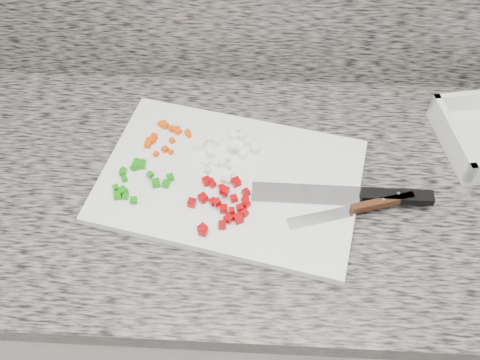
# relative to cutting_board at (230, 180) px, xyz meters

# --- Properties ---
(cabinet) EXTENTS (3.92, 0.62, 0.86)m
(cabinet) POSITION_rel_cutting_board_xyz_m (0.09, 0.00, -0.48)
(cabinet) COLOR beige
(cabinet) RESTS_ON ground
(countertop) EXTENTS (3.96, 0.64, 0.04)m
(countertop) POSITION_rel_cutting_board_xyz_m (0.09, 0.00, -0.03)
(countertop) COLOR slate
(countertop) RESTS_ON cabinet
(cutting_board) EXTENTS (0.54, 0.42, 0.02)m
(cutting_board) POSITION_rel_cutting_board_xyz_m (0.00, 0.00, 0.00)
(cutting_board) COLOR white
(cutting_board) RESTS_ON countertop
(carrot_pile) EXTENTS (0.09, 0.09, 0.01)m
(carrot_pile) POSITION_rel_cutting_board_xyz_m (-0.14, 0.10, 0.01)
(carrot_pile) COLOR #EC4805
(carrot_pile) RESTS_ON cutting_board
(onion_pile) EXTENTS (0.13, 0.10, 0.02)m
(onion_pile) POSITION_rel_cutting_board_xyz_m (-0.02, 0.08, 0.02)
(onion_pile) COLOR white
(onion_pile) RESTS_ON cutting_board
(green_pepper_pile) EXTENTS (0.11, 0.11, 0.02)m
(green_pepper_pile) POSITION_rel_cutting_board_xyz_m (-0.17, -0.02, 0.01)
(green_pepper_pile) COLOR #16870C
(green_pepper_pile) RESTS_ON cutting_board
(red_pepper_pile) EXTENTS (0.12, 0.13, 0.02)m
(red_pepper_pile) POSITION_rel_cutting_board_xyz_m (-0.01, -0.07, 0.02)
(red_pepper_pile) COLOR #A90206
(red_pepper_pile) RESTS_ON cutting_board
(garlic_pile) EXTENTS (0.07, 0.06, 0.01)m
(garlic_pile) POSITION_rel_cutting_board_xyz_m (-0.01, -0.00, 0.01)
(garlic_pile) COLOR beige
(garlic_pile) RESTS_ON cutting_board
(chef_knife) EXTENTS (0.33, 0.05, 0.02)m
(chef_knife) POSITION_rel_cutting_board_xyz_m (0.25, -0.03, 0.01)
(chef_knife) COLOR #BBBDC2
(chef_knife) RESTS_ON cutting_board
(paring_knife) EXTENTS (0.23, 0.09, 0.02)m
(paring_knife) POSITION_rel_cutting_board_xyz_m (0.25, -0.06, 0.01)
(paring_knife) COLOR #BBBDC2
(paring_knife) RESTS_ON cutting_board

